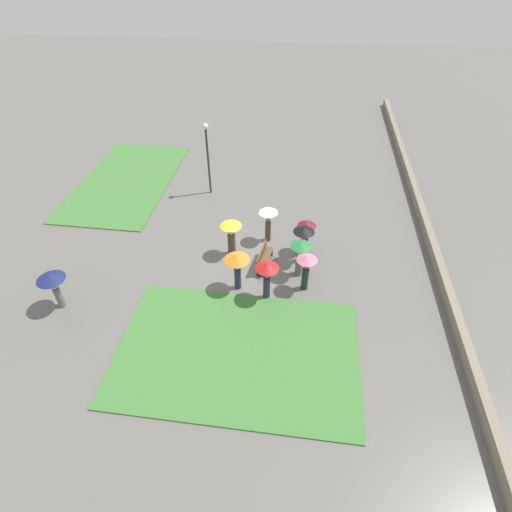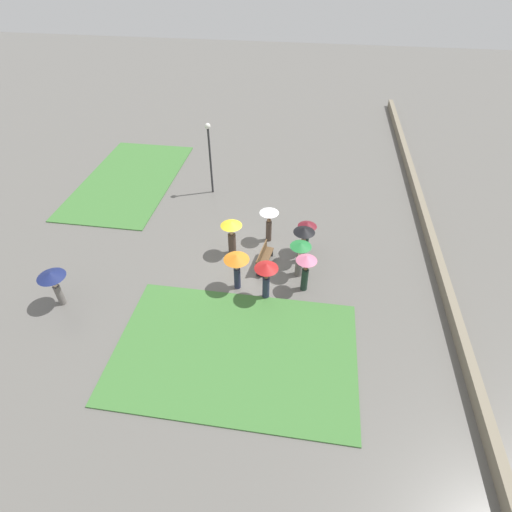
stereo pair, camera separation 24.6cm
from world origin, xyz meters
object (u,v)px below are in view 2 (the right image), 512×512
object	(u,v)px
crowd_person_pink	(306,266)
crowd_person_yellow	(232,232)
crowd_person_black	(304,237)
crowd_person_maroon	(307,230)
crowd_person_white	(269,219)
lamp_post	(210,150)
lone_walker_far_path	(53,279)
crowd_person_orange	(237,263)
crowd_person_green	(300,254)
park_bench	(264,258)
crowd_person_red	(266,273)

from	to	relation	value
crowd_person_pink	crowd_person_yellow	bearing A→B (deg)	129.45
crowd_person_black	crowd_person_maroon	distance (m)	0.79
crowd_person_maroon	crowd_person_white	bearing A→B (deg)	-151.63
lamp_post	crowd_person_yellow	bearing A→B (deg)	-157.39
lone_walker_far_path	crowd_person_orange	bearing A→B (deg)	44.95
lamp_post	crowd_person_maroon	xyz separation A→B (m)	(-4.92, -5.91, -1.46)
lamp_post	crowd_person_maroon	bearing A→B (deg)	-129.75
crowd_person_green	crowd_person_yellow	bearing A→B (deg)	85.56
crowd_person_white	crowd_person_orange	distance (m)	3.79
park_bench	crowd_person_orange	bearing A→B (deg)	158.02
crowd_person_orange	crowd_person_red	xyz separation A→B (m)	(-0.44, -1.35, 0.02)
crowd_person_orange	crowd_person_red	size ratio (longest dim) A/B	0.96
crowd_person_orange	lone_walker_far_path	xyz separation A→B (m)	(-2.12, 7.37, -0.02)
crowd_person_green	lone_walker_far_path	xyz separation A→B (m)	(-3.37, 10.06, 0.21)
lone_walker_far_path	crowd_person_green	bearing A→B (deg)	47.45
park_bench	lone_walker_far_path	xyz separation A→B (m)	(-3.79, 8.34, 0.98)
crowd_person_green	crowd_person_white	bearing A→B (deg)	48.89
crowd_person_green	lone_walker_far_path	size ratio (longest dim) A/B	1.03
crowd_person_pink	crowd_person_orange	distance (m)	3.01
crowd_person_maroon	crowd_person_red	xyz separation A→B (m)	(-3.45, 1.54, 0.15)
crowd_person_red	crowd_person_orange	bearing A→B (deg)	-82.98
park_bench	crowd_person_green	distance (m)	1.92
lamp_post	crowd_person_black	xyz separation A→B (m)	(-5.67, -5.79, -1.29)
crowd_person_red	lone_walker_far_path	size ratio (longest dim) A/B	1.08
crowd_person_yellow	crowd_person_green	bearing A→B (deg)	59.40
park_bench	crowd_person_pink	world-z (taller)	crowd_person_pink
crowd_person_black	crowd_person_green	bearing A→B (deg)	130.80
crowd_person_green	crowd_person_red	distance (m)	2.16
crowd_person_white	park_bench	bearing A→B (deg)	-88.03
lamp_post	crowd_person_white	distance (m)	6.00
park_bench	crowd_person_white	distance (m)	2.19
lone_walker_far_path	crowd_person_pink	bearing A→B (deg)	42.23
park_bench	lamp_post	distance (m)	7.77
crowd_person_black	crowd_person_orange	size ratio (longest dim) A/B	1.06
park_bench	crowd_person_yellow	distance (m)	1.97
crowd_person_pink	crowd_person_green	bearing A→B (deg)	86.35
lamp_post	crowd_person_green	world-z (taller)	lamp_post
crowd_person_black	crowd_person_orange	xyz separation A→B (m)	(-2.25, 2.77, -0.03)
crowd_person_black	lamp_post	bearing A→B (deg)	1.42
crowd_person_red	crowd_person_yellow	bearing A→B (deg)	-118.61
crowd_person_pink	lone_walker_far_path	size ratio (longest dim) A/B	1.06
crowd_person_orange	crowd_person_pink	bearing A→B (deg)	-84.77
lamp_post	crowd_person_black	distance (m)	8.21
park_bench	crowd_person_orange	distance (m)	2.17
park_bench	lone_walker_far_path	world-z (taller)	lone_walker_far_path
lamp_post	lone_walker_far_path	distance (m)	11.03
park_bench	crowd_person_white	world-z (taller)	crowd_person_white
crowd_person_white	lone_walker_far_path	distance (m)	10.15
crowd_person_orange	lamp_post	bearing A→B (deg)	19.77
crowd_person_green	lone_walker_far_path	bearing A→B (deg)	121.94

